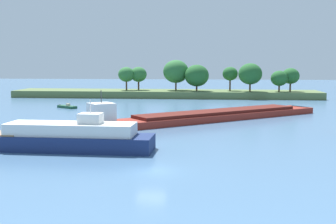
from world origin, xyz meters
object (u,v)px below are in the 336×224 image
(white_riverboat, at_px, (71,137))
(fishing_skiff, at_px, (103,107))
(cargo_barge, at_px, (207,116))
(small_motorboat, at_px, (67,107))

(white_riverboat, bearing_deg, fishing_skiff, 99.60)
(cargo_barge, relative_size, fishing_skiff, 6.48)
(cargo_barge, height_order, small_motorboat, cargo_barge)
(small_motorboat, bearing_deg, fishing_skiff, -0.35)
(small_motorboat, relative_size, fishing_skiff, 0.84)
(cargo_barge, height_order, fishing_skiff, cargo_barge)
(white_riverboat, bearing_deg, cargo_barge, 60.14)
(fishing_skiff, bearing_deg, cargo_barge, -37.30)
(white_riverboat, height_order, small_motorboat, white_riverboat)
(white_riverboat, height_order, fishing_skiff, white_riverboat)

